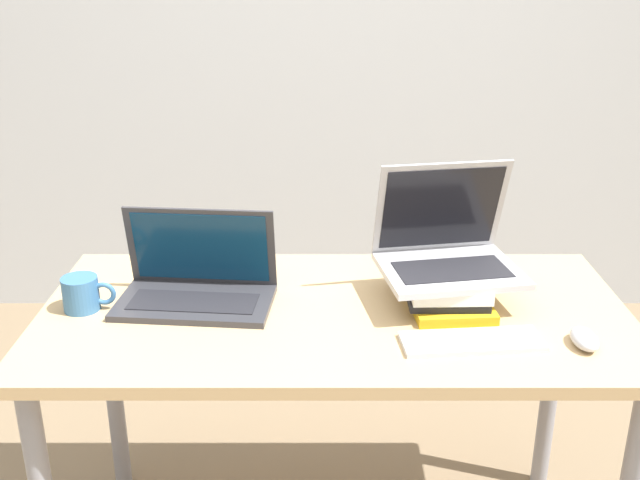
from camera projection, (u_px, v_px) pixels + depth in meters
wall_back at (328, 4)px, 3.06m from camera, size 8.00×0.05×2.70m
desk at (334, 341)px, 1.84m from camera, size 1.42×0.69×0.75m
laptop_left at (197, 284)px, 1.84m from camera, size 0.39×0.25×0.23m
book_stack at (445, 290)px, 1.83m from camera, size 0.21×0.26×0.07m
laptop_on_books at (447, 249)px, 1.84m from camera, size 0.37×0.31×0.26m
wireless_keyboard at (472, 341)px, 1.65m from camera, size 0.32×0.13×0.01m
mouse at (584, 339)px, 1.64m from camera, size 0.06×0.10×0.03m
mug at (82, 294)px, 1.79m from camera, size 0.13×0.09×0.08m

